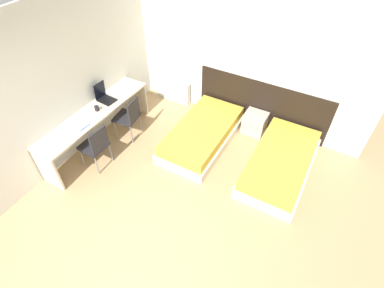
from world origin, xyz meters
name	(u,v)px	position (x,y,z in m)	size (l,w,h in m)	color
ground_plane	(118,264)	(0.00, 0.00, 0.00)	(20.00, 20.00, 0.00)	tan
wall_back	(237,57)	(0.00, 3.74, 1.35)	(5.13, 0.05, 2.70)	silver
wall_left	(79,74)	(-2.09, 1.86, 1.35)	(0.05, 4.72, 2.70)	silver
headboard_panel	(261,105)	(0.61, 3.71, 0.50)	(2.61, 0.03, 1.00)	black
bed_near_window	(202,134)	(-0.15, 2.72, 0.18)	(0.99, 1.92, 0.38)	beige
bed_near_door	(280,163)	(1.37, 2.72, 0.18)	(0.99, 1.92, 0.38)	beige
nightstand	(255,123)	(0.61, 3.49, 0.21)	(0.43, 0.38, 0.42)	beige
radiator	(174,90)	(-1.35, 3.62, 0.25)	(0.78, 0.12, 0.50)	silver
desk	(96,119)	(-1.81, 1.73, 0.60)	(0.52, 2.40, 0.75)	beige
chair_near_laptop	(129,116)	(-1.44, 2.18, 0.49)	(0.46, 0.46, 0.86)	#232328
chair_near_notebook	(96,145)	(-1.44, 1.28, 0.49)	(0.42, 0.42, 0.86)	#232328
laptop	(104,97)	(-1.88, 2.11, 0.82)	(0.34, 0.27, 0.33)	black
open_notebook	(79,124)	(-1.78, 1.35, 0.76)	(0.31, 0.23, 0.02)	#1E4793
mug	(97,108)	(-1.79, 1.79, 0.80)	(0.08, 0.08, 0.09)	black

